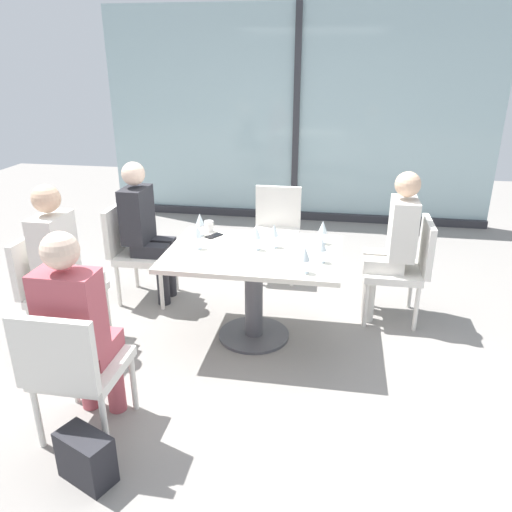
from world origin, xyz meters
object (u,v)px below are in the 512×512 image
wine_glass_2 (305,254)px  wine_glass_5 (256,233)px  chair_front_left (73,366)px  wine_glass_4 (197,232)px  wine_glass_0 (200,220)px  person_front_left (78,324)px  chair_near_window (276,226)px  wine_glass_6 (322,245)px  chair_side_end (54,285)px  person_side_end (64,260)px  dining_table_main (254,273)px  chair_far_right (405,264)px  cell_phone_on_table (214,236)px  person_far_right (394,240)px  person_far_left (145,226)px  coffee_cup (209,226)px  wine_glass_3 (274,231)px  wine_glass_1 (323,227)px  handbag_0 (86,457)px  chair_far_left (135,247)px

wine_glass_2 → wine_glass_5: size_ratio=1.00×
chair_front_left → wine_glass_4: (0.36, 1.27, 0.37)m
wine_glass_0 → person_front_left: bearing=-101.5°
chair_near_window → wine_glass_6: wine_glass_6 is taller
chair_side_end → person_side_end: bearing=0.0°
chair_side_end → wine_glass_4: size_ratio=4.70×
person_front_left → wine_glass_6: bearing=39.1°
dining_table_main → wine_glass_5: bearing=66.1°
chair_far_right → person_front_left: 2.60m
cell_phone_on_table → chair_near_window: bearing=101.4°
person_front_left → person_far_right: bearing=42.6°
person_far_left → person_far_right: bearing=0.0°
person_front_left → person_side_end: bearing=123.6°
person_far_right → coffee_cup: person_far_right is taller
person_front_left → wine_glass_5: bearing=56.7°
chair_near_window → person_far_right: 1.33m
wine_glass_4 → wine_glass_6: (0.93, -0.12, 0.00)m
wine_glass_3 → wine_glass_5: size_ratio=1.00×
person_far_left → chair_near_window: bearing=36.4°
person_far_right → coffee_cup: size_ratio=14.00×
person_side_end → wine_glass_3: size_ratio=6.81×
person_side_end → wine_glass_0: size_ratio=6.81×
wine_glass_1 → handbag_0: bearing=-121.3°
chair_front_left → person_far_left: person_far_left is taller
person_far_left → wine_glass_1: size_ratio=6.81×
chair_far_right → person_front_left: person_front_left is taller
coffee_cup → wine_glass_4: bearing=-87.5°
chair_far_left → dining_table_main: bearing=-23.6°
chair_far_right → wine_glass_1: 0.81m
chair_side_end → person_far_right: (2.52, 0.85, 0.20)m
chair_far_left → coffee_cup: 0.79m
chair_front_left → person_far_right: (1.85, 1.81, 0.20)m
chair_near_window → wine_glass_3: 1.25m
coffee_cup → person_front_left: bearing=-102.4°
person_side_end → wine_glass_3: (1.49, 0.45, 0.16)m
person_far_right → cell_phone_on_table: 1.46m
chair_near_window → wine_glass_1: 1.22m
wine_glass_1 → wine_glass_6: size_ratio=1.00×
coffee_cup → handbag_0: (-0.17, -1.95, -0.64)m
chair_far_left → wine_glass_3: (1.31, -0.41, 0.37)m
person_front_left → handbag_0: person_front_left is taller
wine_glass_5 → wine_glass_0: bearing=154.1°
dining_table_main → chair_far_right: bearing=23.6°
person_far_left → wine_glass_4: bearing=-39.9°
person_side_end → wine_glass_3: person_side_end is taller
dining_table_main → person_far_right: size_ratio=1.03×
chair_far_left → cell_phone_on_table: bearing=-17.1°
chair_front_left → chair_near_window: bearing=73.1°
chair_side_end → person_front_left: size_ratio=0.69×
person_far_right → wine_glass_1: person_far_right is taller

